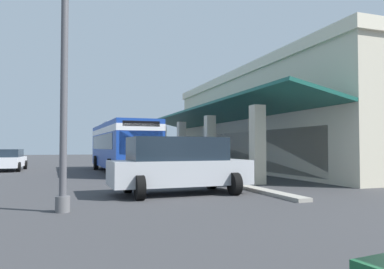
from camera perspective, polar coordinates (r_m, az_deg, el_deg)
The scene contains 9 objects.
ground at distance 23.38m, azimuth 12.65°, elevation -5.92°, with size 120.00×120.00×0.00m, color #38383A.
curb_strip at distance 23.57m, azimuth -2.56°, elevation -5.79°, with size 27.17×0.50×0.12m, color #9E998E.
plaza_building at distance 27.86m, azimuth 16.83°, elevation 1.88°, with size 22.95×14.40×6.91m.
transit_bus at distance 24.00m, azimuth -11.05°, elevation -1.40°, with size 11.31×3.14×3.34m.
parked_suv_silver at distance 12.62m, azimuth -2.10°, elevation -4.77°, with size 2.83×4.87×1.97m.
parked_sedan_white at distance 27.90m, azimuth -27.04°, elevation -3.56°, with size 4.45×2.11×1.47m.
pedestrian at distance 17.42m, azimuth -1.94°, elevation -4.24°, with size 0.68×0.36×1.68m.
potted_palm at distance 27.86m, azimuth -2.71°, elevation -4.31°, with size 1.63×2.08×2.21m.
lot_light_pole at distance 10.00m, azimuth -19.48°, elevation 13.41°, with size 0.60×0.60×7.98m.
Camera 1 is at (19.90, -4.17, 1.64)m, focal length 33.79 mm.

